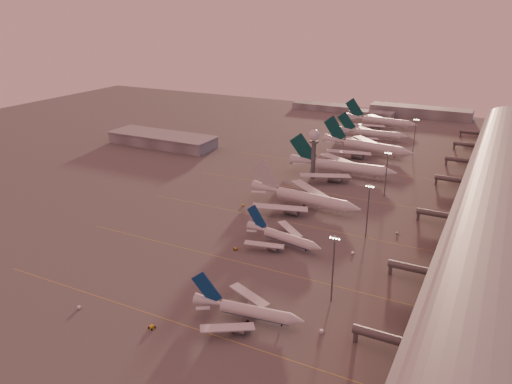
% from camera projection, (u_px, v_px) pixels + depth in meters
% --- Properties ---
extents(ground, '(700.00, 700.00, 0.00)m').
position_uv_depth(ground, '(192.00, 264.00, 198.36)').
color(ground, '#4D4B4B').
rests_on(ground, ground).
extents(taxiway_markings, '(180.00, 185.25, 0.02)m').
position_uv_depth(taxiway_markings, '(313.00, 226.00, 232.24)').
color(taxiway_markings, gold).
rests_on(taxiway_markings, ground).
extents(terminal, '(57.00, 362.00, 23.04)m').
position_uv_depth(terminal, '(506.00, 195.00, 240.43)').
color(terminal, black).
rests_on(terminal, ground).
extents(hangar, '(82.00, 27.00, 8.50)m').
position_uv_depth(hangar, '(162.00, 140.00, 364.69)').
color(hangar, slate).
rests_on(hangar, ground).
extents(radar_tower, '(6.40, 6.40, 31.10)m').
position_uv_depth(radar_tower, '(314.00, 144.00, 288.89)').
color(radar_tower, '#575A5F').
rests_on(radar_tower, ground).
extents(mast_a, '(3.60, 0.56, 25.00)m').
position_uv_depth(mast_a, '(333.00, 266.00, 168.81)').
color(mast_a, '#575A5F').
rests_on(mast_a, ground).
extents(mast_b, '(3.60, 0.56, 25.00)m').
position_uv_depth(mast_b, '(368.00, 209.00, 215.93)').
color(mast_b, '#575A5F').
rests_on(mast_b, ground).
extents(mast_c, '(3.60, 0.56, 25.00)m').
position_uv_depth(mast_c, '(386.00, 172.00, 263.90)').
color(mast_c, '#575A5F').
rests_on(mast_c, ground).
extents(mast_d, '(3.60, 0.56, 25.00)m').
position_uv_depth(mast_d, '(415.00, 135.00, 339.77)').
color(mast_d, '#575A5F').
rests_on(mast_d, ground).
extents(distant_horizon, '(165.00, 37.50, 9.00)m').
position_uv_depth(distant_horizon, '(389.00, 111.00, 466.88)').
color(distant_horizon, slate).
rests_on(distant_horizon, ground).
extents(narrowbody_near, '(38.63, 30.66, 15.13)m').
position_uv_depth(narrowbody_near, '(248.00, 312.00, 161.80)').
color(narrowbody_near, silver).
rests_on(narrowbody_near, ground).
extents(narrowbody_mid, '(37.91, 30.01, 14.92)m').
position_uv_depth(narrowbody_mid, '(283.00, 238.00, 213.15)').
color(narrowbody_mid, silver).
rests_on(narrowbody_mid, ground).
extents(widebody_white, '(61.48, 49.05, 21.63)m').
position_uv_depth(widebody_white, '(304.00, 201.00, 252.47)').
color(widebody_white, silver).
rests_on(widebody_white, ground).
extents(greentail_a, '(66.11, 53.28, 24.00)m').
position_uv_depth(greentail_a, '(342.00, 169.00, 298.97)').
color(greentail_a, silver).
rests_on(greentail_a, ground).
extents(greentail_b, '(65.98, 52.94, 24.05)m').
position_uv_depth(greentail_b, '(367.00, 149.00, 341.99)').
color(greentail_b, silver).
rests_on(greentail_b, ground).
extents(greentail_c, '(54.73, 44.11, 19.87)m').
position_uv_depth(greentail_c, '(372.00, 135.00, 380.22)').
color(greentail_c, silver).
rests_on(greentail_c, ground).
extents(greentail_d, '(62.48, 50.30, 22.69)m').
position_uv_depth(greentail_d, '(380.00, 123.00, 417.80)').
color(greentail_d, silver).
rests_on(greentail_d, ground).
extents(gsv_truck_a, '(4.93, 4.71, 2.03)m').
position_uv_depth(gsv_truck_a, '(80.00, 306.00, 168.77)').
color(gsv_truck_a, white).
rests_on(gsv_truck_a, ground).
extents(gsv_tug_near, '(3.01, 4.28, 1.12)m').
position_uv_depth(gsv_tug_near, '(152.00, 327.00, 158.46)').
color(gsv_tug_near, gold).
rests_on(gsv_tug_near, ground).
extents(gsv_catering_a, '(5.92, 4.47, 4.45)m').
position_uv_depth(gsv_catering_a, '(322.00, 327.00, 155.80)').
color(gsv_catering_a, white).
rests_on(gsv_catering_a, ground).
extents(gsv_tug_mid, '(3.81, 3.63, 0.94)m').
position_uv_depth(gsv_tug_mid, '(236.00, 249.00, 209.42)').
color(gsv_tug_mid, gold).
rests_on(gsv_tug_mid, ground).
extents(gsv_truck_b, '(5.01, 2.19, 1.97)m').
position_uv_depth(gsv_truck_b, '(354.00, 252.00, 205.61)').
color(gsv_truck_b, white).
rests_on(gsv_truck_b, ground).
extents(gsv_truck_c, '(4.54, 5.24, 2.08)m').
position_uv_depth(gsv_truck_c, '(244.00, 204.00, 255.19)').
color(gsv_truck_c, gold).
rests_on(gsv_truck_c, ground).
extents(gsv_catering_b, '(4.65, 2.24, 3.81)m').
position_uv_depth(gsv_catering_b, '(398.00, 231.00, 223.12)').
color(gsv_catering_b, slate).
rests_on(gsv_catering_b, ground).
extents(gsv_tug_far, '(2.75, 3.61, 0.91)m').
position_uv_depth(gsv_tug_far, '(310.00, 190.00, 275.62)').
color(gsv_tug_far, white).
rests_on(gsv_tug_far, ground).
extents(gsv_truck_d, '(2.39, 5.43, 2.13)m').
position_uv_depth(gsv_truck_d, '(262.00, 165.00, 317.40)').
color(gsv_truck_d, white).
rests_on(gsv_truck_d, ground).
extents(gsv_tug_hangar, '(4.41, 3.67, 1.09)m').
position_uv_depth(gsv_tug_hangar, '(375.00, 170.00, 308.68)').
color(gsv_tug_hangar, gold).
rests_on(gsv_tug_hangar, ground).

